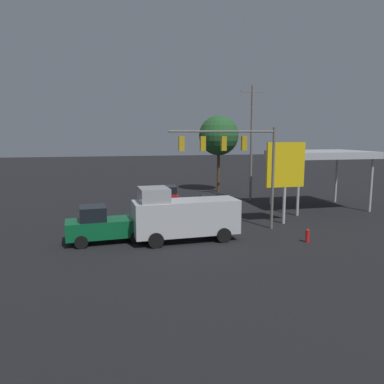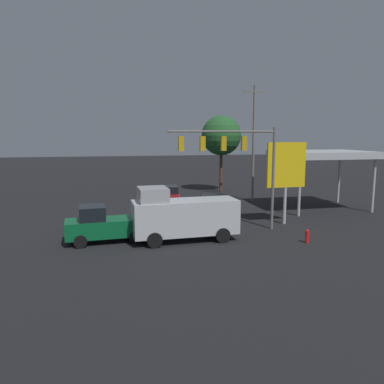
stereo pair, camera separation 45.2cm
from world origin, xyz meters
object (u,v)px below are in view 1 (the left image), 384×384
sedan_far (212,208)px  fire_hydrant (307,236)px  utility_pole (252,141)px  pickup_parked (105,225)px  price_sign (285,167)px  street_tree (219,136)px  delivery_truck (183,215)px  traffic_signal_assembly (233,153)px  sedan_waiting (167,196)px

sedan_far → fire_hydrant: 8.84m
utility_pole → sedan_far: bearing=49.6°
pickup_parked → fire_hydrant: 13.06m
price_sign → utility_pole: bearing=-97.5°
price_sign → street_tree: (0.01, -17.11, 2.34)m
sedan_far → fire_hydrant: size_ratio=5.05×
delivery_truck → street_tree: bearing=-115.8°
traffic_signal_assembly → sedan_far: 6.10m
utility_pole → delivery_truck: 17.02m
price_sign → fire_hydrant: price_sign is taller
sedan_far → pickup_parked: bearing=-59.6°
traffic_signal_assembly → fire_hydrant: bearing=133.7°
utility_pole → price_sign: (1.34, 10.14, -1.77)m
delivery_truck → fire_hydrant: 8.13m
traffic_signal_assembly → sedan_far: traffic_signal_assembly is taller
traffic_signal_assembly → delivery_truck: size_ratio=1.13×
delivery_truck → utility_pole: bearing=-129.9°
street_tree → fire_hydrant: size_ratio=10.41×
street_tree → utility_pole: bearing=101.0°
sedan_far → pickup_parked: (8.58, 4.73, 0.16)m
price_sign → sedan_far: 6.66m
fire_hydrant → street_tree: bearing=-92.4°
sedan_waiting → sedan_far: bearing=24.7°
utility_pole → sedan_far: utility_pole is taller
sedan_waiting → delivery_truck: delivery_truck is taller
sedan_waiting → fire_hydrant: sedan_waiting is taller
pickup_parked → street_tree: (-13.59, -19.18, 5.65)m
sedan_waiting → street_tree: size_ratio=0.49×
sedan_far → fire_hydrant: (-4.09, 7.82, -0.51)m
utility_pole → pickup_parked: 19.96m
pickup_parked → utility_pole: bearing=-145.2°
fire_hydrant → sedan_far: bearing=-62.4°
sedan_far → sedan_waiting: (2.56, -6.85, 0.00)m
utility_pole → delivery_truck: size_ratio=1.71×
sedan_far → sedan_waiting: same height
utility_pole → street_tree: utility_pole is taller
delivery_truck → pickup_parked: 5.08m
traffic_signal_assembly → sedan_waiting: size_ratio=1.72×
utility_pole → delivery_truck: utility_pole is taller
traffic_signal_assembly → pickup_parked: size_ratio=1.46×
price_sign → sedan_waiting: (7.58, -9.52, -3.48)m
sedan_far → utility_pole: bearing=141.1°
sedan_waiting → price_sign: bearing=42.8°
street_tree → fire_hydrant: 23.16m
traffic_signal_assembly → sedan_far: (0.35, -3.91, -4.67)m
price_sign → sedan_waiting: bearing=-51.5°
delivery_truck → pickup_parked: (4.97, -0.83, -0.58)m
delivery_truck → pickup_parked: bearing=-11.9°
sedan_waiting → fire_hydrant: (-6.65, 14.67, -0.51)m
price_sign → delivery_truck: size_ratio=0.92×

